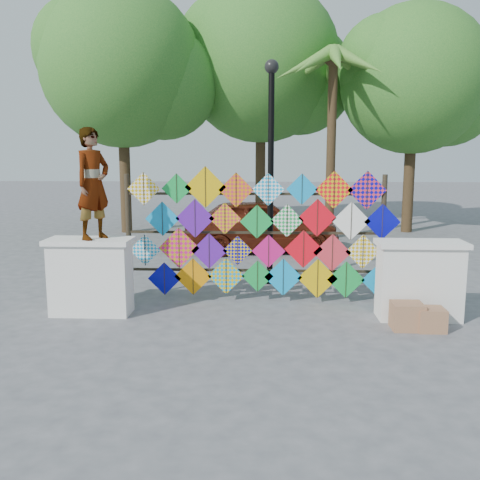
{
  "coord_description": "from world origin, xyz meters",
  "views": [
    {
      "loc": [
        0.2,
        -8.75,
        2.7
      ],
      "look_at": [
        -0.25,
        0.6,
        1.14
      ],
      "focal_mm": 40.0,
      "sensor_mm": 36.0,
      "label": 1
    }
  ],
  "objects_px": {
    "sedan": "(260,225)",
    "lamppost": "(271,152)",
    "kite_rack": "(260,235)",
    "vendor_woman": "(93,184)"
  },
  "relations": [
    {
      "from": "vendor_woman",
      "to": "lamppost",
      "type": "relative_size",
      "value": 0.4
    },
    {
      "from": "sedan",
      "to": "lamppost",
      "type": "height_order",
      "value": "lamppost"
    },
    {
      "from": "sedan",
      "to": "vendor_woman",
      "type": "bearing_deg",
      "value": 148.82
    },
    {
      "from": "kite_rack",
      "to": "vendor_woman",
      "type": "height_order",
      "value": "vendor_woman"
    },
    {
      "from": "sedan",
      "to": "lamppost",
      "type": "relative_size",
      "value": 0.95
    },
    {
      "from": "kite_rack",
      "to": "vendor_woman",
      "type": "xyz_separation_m",
      "value": [
        -2.71,
        -0.93,
        0.97
      ]
    },
    {
      "from": "kite_rack",
      "to": "vendor_woman",
      "type": "distance_m",
      "value": 3.02
    },
    {
      "from": "vendor_woman",
      "to": "lamppost",
      "type": "bearing_deg",
      "value": -22.7
    },
    {
      "from": "kite_rack",
      "to": "lamppost",
      "type": "xyz_separation_m",
      "value": [
        0.19,
        1.27,
        1.48
      ]
    },
    {
      "from": "kite_rack",
      "to": "lamppost",
      "type": "distance_m",
      "value": 1.96
    }
  ]
}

